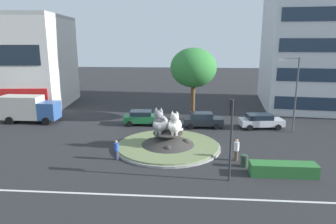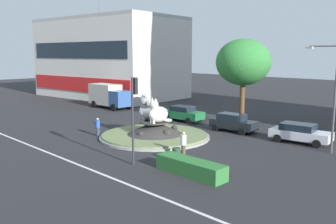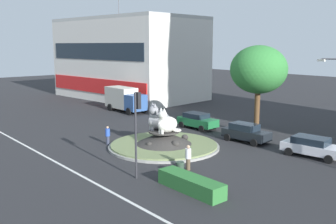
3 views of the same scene
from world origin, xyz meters
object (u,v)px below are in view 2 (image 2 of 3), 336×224
(cat_statue_grey, at_px, (149,110))
(streetlight_arm, at_px, (332,91))
(pedestrian_blue_shirt, at_px, (98,127))
(cat_statue_white, at_px, (158,113))
(parked_car_right, at_px, (300,133))
(pedestrian_white_shirt, at_px, (183,143))
(broadleaf_tree_behind_island, at_px, (243,63))
(hatchback_near_shophouse, at_px, (233,122))
(litter_bin, at_px, (176,154))
(shophouse_block, at_px, (110,58))
(sedan_on_far_lane, at_px, (184,113))
(delivery_box_truck, at_px, (109,95))
(traffic_light_mast, at_px, (134,105))

(cat_statue_grey, relative_size, streetlight_arm, 0.31)
(pedestrian_blue_shirt, bearing_deg, cat_statue_white, -137.01)
(parked_car_right, bearing_deg, cat_statue_white, -148.19)
(pedestrian_blue_shirt, relative_size, pedestrian_white_shirt, 0.91)
(broadleaf_tree_behind_island, xyz_separation_m, pedestrian_blue_shirt, (-6.01, -12.77, -5.33))
(hatchback_near_shophouse, bearing_deg, litter_bin, -78.93)
(shophouse_block, bearing_deg, broadleaf_tree_behind_island, -17.43)
(sedan_on_far_lane, bearing_deg, broadleaf_tree_behind_island, 19.41)
(broadleaf_tree_behind_island, bearing_deg, hatchback_near_shophouse, -69.96)
(shophouse_block, xyz_separation_m, litter_bin, (33.43, -19.22, -5.84))
(shophouse_block, bearing_deg, cat_statue_white, -35.60)
(cat_statue_white, bearing_deg, parked_car_right, 130.40)
(streetlight_arm, xyz_separation_m, hatchback_near_shophouse, (-8.97, 1.14, -3.57))
(hatchback_near_shophouse, height_order, parked_car_right, hatchback_near_shophouse)
(pedestrian_white_shirt, distance_m, sedan_on_far_lane, 13.34)
(broadleaf_tree_behind_island, height_order, delivery_box_truck, broadleaf_tree_behind_island)
(pedestrian_blue_shirt, relative_size, sedan_on_far_lane, 0.38)
(broadleaf_tree_behind_island, relative_size, parked_car_right, 1.76)
(pedestrian_blue_shirt, xyz_separation_m, pedestrian_white_shirt, (9.43, 0.58, 0.09))
(traffic_light_mast, height_order, delivery_box_truck, traffic_light_mast)
(pedestrian_white_shirt, distance_m, litter_bin, 1.32)
(cat_statue_grey, relative_size, delivery_box_truck, 0.36)
(cat_statue_grey, height_order, delivery_box_truck, cat_statue_grey)
(pedestrian_white_shirt, xyz_separation_m, parked_car_right, (3.89, 9.42, -0.11))
(cat_statue_grey, height_order, pedestrian_white_shirt, cat_statue_grey)
(streetlight_arm, distance_m, litter_bin, 11.79)
(cat_statue_grey, xyz_separation_m, traffic_light_mast, (5.29, -6.03, 1.59))
(cat_statue_grey, xyz_separation_m, litter_bin, (6.70, -3.63, -1.81))
(shophouse_block, relative_size, hatchback_near_shophouse, 5.71)
(broadleaf_tree_behind_island, relative_size, pedestrian_white_shirt, 4.82)
(broadleaf_tree_behind_island, bearing_deg, cat_statue_grey, -106.27)
(cat_statue_grey, xyz_separation_m, broadleaf_tree_behind_island, (2.83, 9.71, 3.90))
(cat_statue_white, bearing_deg, pedestrian_white_shirt, 66.92)
(parked_car_right, relative_size, litter_bin, 5.32)
(cat_statue_white, relative_size, parked_car_right, 0.44)
(hatchback_near_shophouse, bearing_deg, broadleaf_tree_behind_island, 106.10)
(shophouse_block, height_order, hatchback_near_shophouse, shophouse_block)
(cat_statue_grey, relative_size, traffic_light_mast, 0.42)
(cat_statue_white, bearing_deg, streetlight_arm, 117.98)
(traffic_light_mast, bearing_deg, delivery_box_truck, 56.43)
(litter_bin, bearing_deg, parked_car_right, 71.95)
(cat_statue_white, distance_m, parked_car_right, 11.46)
(hatchback_near_shophouse, distance_m, delivery_box_truck, 19.86)
(cat_statue_white, relative_size, pedestrian_white_shirt, 1.19)
(cat_statue_white, distance_m, shophouse_block, 32.44)
(cat_statue_grey, bearing_deg, pedestrian_white_shirt, 80.13)
(hatchback_near_shophouse, height_order, delivery_box_truck, delivery_box_truck)
(hatchback_near_shophouse, bearing_deg, shophouse_block, 159.93)
(traffic_light_mast, distance_m, shophouse_block, 38.72)
(parked_car_right, relative_size, delivery_box_truck, 0.74)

